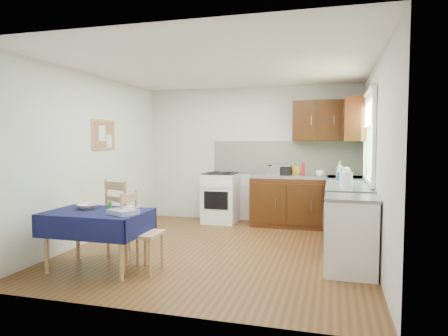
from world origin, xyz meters
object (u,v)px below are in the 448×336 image
(toaster, at_px, (274,170))
(sandwich_press, at_px, (282,170))
(chair_far, at_px, (125,215))
(kettle, at_px, (346,178))
(dining_table, at_px, (97,220))
(chair_near, at_px, (139,229))
(dish_rack, at_px, (346,181))

(toaster, distance_m, sandwich_press, 0.16)
(chair_far, xyz_separation_m, kettle, (2.78, 0.75, 0.49))
(dining_table, distance_m, chair_far, 0.58)
(chair_far, xyz_separation_m, sandwich_press, (1.74, 2.45, 0.46))
(toaster, bearing_deg, dining_table, -132.73)
(chair_far, bearing_deg, chair_near, 154.09)
(sandwich_press, xyz_separation_m, kettle, (1.04, -1.70, 0.03))
(chair_near, xyz_separation_m, sandwich_press, (1.28, 2.93, 0.51))
(chair_far, relative_size, sandwich_press, 3.14)
(chair_far, bearing_deg, toaster, -103.95)
(dish_rack, bearing_deg, dining_table, -137.29)
(chair_far, bearing_deg, dining_table, 107.24)
(dining_table, bearing_deg, toaster, 46.50)
(chair_far, distance_m, sandwich_press, 3.04)
(chair_near, height_order, toaster, toaster)
(toaster, relative_size, kettle, 0.86)
(dining_table, height_order, toaster, toaster)
(chair_near, height_order, dish_rack, dish_rack)
(dining_table, xyz_separation_m, sandwich_press, (1.77, 3.03, 0.41))
(sandwich_press, relative_size, kettle, 1.17)
(toaster, xyz_separation_m, dish_rack, (1.19, -0.98, -0.06))
(dish_rack, relative_size, kettle, 1.59)
(chair_near, relative_size, kettle, 3.33)
(sandwich_press, distance_m, dish_rack, 1.50)
(dining_table, xyz_separation_m, chair_far, (0.03, 0.58, -0.05))
(dining_table, relative_size, chair_near, 1.25)
(dining_table, bearing_deg, kettle, 10.91)
(dining_table, relative_size, dish_rack, 2.63)
(sandwich_press, bearing_deg, kettle, -58.79)
(dining_table, bearing_deg, chair_far, 72.57)
(chair_near, relative_size, sandwich_press, 2.84)
(chair_near, height_order, sandwich_press, sandwich_press)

